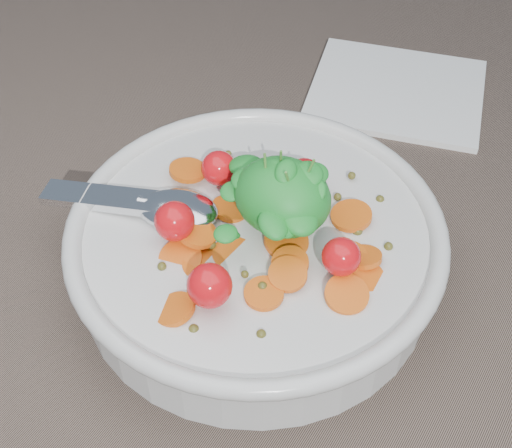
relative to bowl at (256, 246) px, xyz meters
The scene contains 3 objects.
ground 0.05m from the bowl, 124.64° to the left, with size 6.00×6.00×0.00m, color #6F5C4F.
bowl is the anchor object (origin of this frame).
napkin 0.26m from the bowl, 90.90° to the left, with size 0.16×0.14×0.01m, color white.
Camera 1 is at (0.19, -0.31, 0.40)m, focal length 50.00 mm.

